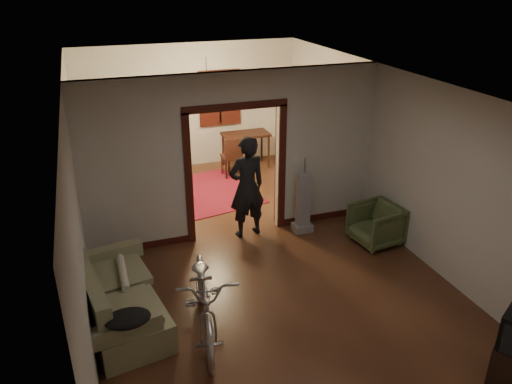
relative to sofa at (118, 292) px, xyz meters
name	(u,v)px	position (x,y,z in m)	size (l,w,h in m)	color
floor	(250,252)	(2.15, 1.08, -0.44)	(5.00, 8.50, 0.01)	#391D12
ceiling	(249,80)	(2.15, 1.08, 2.36)	(5.00, 8.50, 0.01)	white
wall_back	(189,107)	(2.15, 5.33, 0.96)	(5.00, 0.02, 2.80)	beige
wall_left	(77,195)	(-0.35, 1.08, 0.96)	(0.02, 8.50, 2.80)	beige
wall_right	(391,154)	(4.65, 1.08, 0.96)	(0.02, 8.50, 2.80)	beige
partition_wall	(235,157)	(2.15, 1.83, 0.96)	(5.00, 0.14, 2.80)	beige
door_casing	(235,173)	(2.15, 1.83, 0.66)	(1.74, 0.20, 2.32)	#39120D
far_window	(220,98)	(2.85, 5.29, 1.11)	(0.98, 0.06, 1.28)	black
chandelier	(207,79)	(2.15, 3.58, 1.91)	(0.24, 0.24, 0.24)	#FFE0A5
light_switch	(295,159)	(3.20, 1.75, 0.81)	(0.08, 0.01, 0.12)	silver
sofa	(118,292)	(0.00, 0.00, 0.00)	(0.87, 1.92, 0.89)	#696C48
rolled_paper	(123,272)	(0.10, 0.30, 0.09)	(0.10, 0.10, 0.81)	beige
jacket	(128,319)	(0.05, -0.91, 0.24)	(0.51, 0.38, 0.15)	black
bicycle	(205,296)	(1.01, -0.58, 0.08)	(0.70, 2.00, 1.05)	silver
armchair	(376,224)	(4.24, 0.69, -0.10)	(0.73, 0.75, 0.68)	#45522E
vacuum	(303,203)	(3.26, 1.47, 0.10)	(0.33, 0.26, 1.08)	gray
person	(247,187)	(2.30, 1.68, 0.45)	(0.65, 0.43, 1.78)	black
oriental_rug	(210,192)	(2.14, 3.64, -0.43)	(1.61, 2.11, 0.02)	maroon
locker	(132,140)	(0.78, 4.89, 0.46)	(0.90, 0.50, 1.80)	#2B3620
globe	(127,91)	(0.78, 4.89, 1.50)	(0.29, 0.29, 0.29)	#1E5972
desk	(246,150)	(3.32, 4.82, -0.05)	(1.06, 0.60, 0.79)	black
desk_chair	(231,157)	(2.82, 4.35, 0.02)	(0.41, 0.41, 0.92)	black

